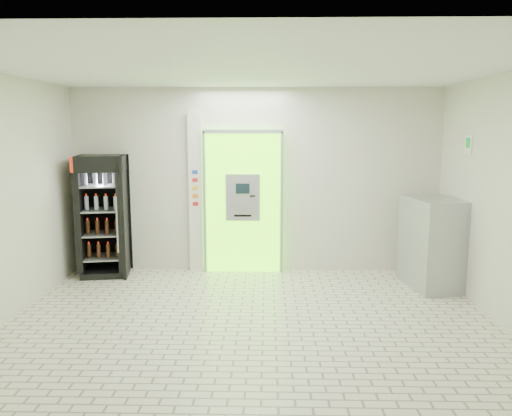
{
  "coord_description": "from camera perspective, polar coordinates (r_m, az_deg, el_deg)",
  "views": [
    {
      "loc": [
        0.19,
        -5.63,
        2.34
      ],
      "look_at": [
        0.04,
        1.2,
        1.25
      ],
      "focal_mm": 35.0,
      "sensor_mm": 36.0,
      "label": 1
    }
  ],
  "objects": [
    {
      "name": "exit_sign",
      "position": [
        7.57,
        23.13,
        6.66
      ],
      "size": [
        0.02,
        0.22,
        0.26
      ],
      "color": "white",
      "rests_on": "room_shell"
    },
    {
      "name": "atm_assembly",
      "position": [
        8.14,
        -1.47,
        0.77
      ],
      "size": [
        1.3,
        0.24,
        2.33
      ],
      "color": "#61EA0D",
      "rests_on": "ground"
    },
    {
      "name": "pillar",
      "position": [
        8.23,
        -6.9,
        1.71
      ],
      "size": [
        0.22,
        0.11,
        2.6
      ],
      "color": "silver",
      "rests_on": "ground"
    },
    {
      "name": "steel_cabinet",
      "position": [
        7.86,
        19.58,
        -3.78
      ],
      "size": [
        0.83,
        1.1,
        1.34
      ],
      "rotation": [
        0.0,
        0.0,
        0.16
      ],
      "color": "#9C9EA3",
      "rests_on": "ground"
    },
    {
      "name": "beverage_cooler",
      "position": [
        8.36,
        -16.96,
        -1.1
      ],
      "size": [
        0.82,
        0.78,
        1.93
      ],
      "rotation": [
        0.0,
        0.0,
        0.17
      ],
      "color": "black",
      "rests_on": "ground"
    },
    {
      "name": "ground",
      "position": [
        6.1,
        -0.62,
        -13.51
      ],
      "size": [
        6.0,
        6.0,
        0.0
      ],
      "primitive_type": "plane",
      "color": "beige",
      "rests_on": "ground"
    },
    {
      "name": "room_shell",
      "position": [
        5.66,
        -0.66,
        3.98
      ],
      "size": [
        6.0,
        6.0,
        6.0
      ],
      "color": "beige",
      "rests_on": "ground"
    }
  ]
}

